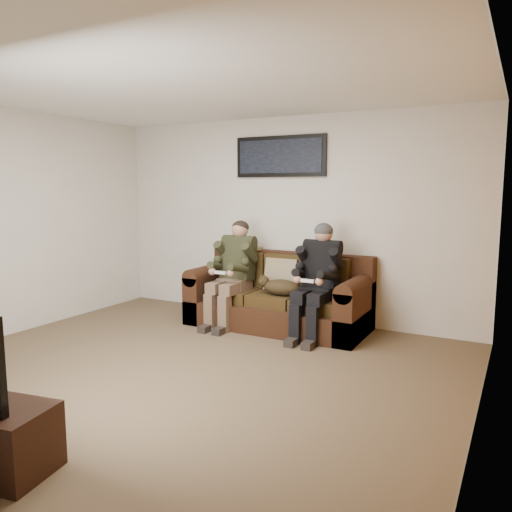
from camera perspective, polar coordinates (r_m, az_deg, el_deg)
The scene contains 13 objects.
floor at distance 4.85m, azimuth -8.20°, elevation -12.83°, with size 5.00×5.00×0.00m, color brown.
ceiling at distance 4.63m, azimuth -8.85°, elevation 18.90°, with size 5.00×5.00×0.00m, color silver.
wall_back at distance 6.49m, azimuth 3.50°, elevation 4.23°, with size 5.00×5.00×0.00m, color beige.
wall_left at distance 6.38m, azimuth -26.83°, elevation 3.35°, with size 4.50×4.50×0.00m, color beige.
wall_right at distance 3.66m, azimuth 24.64°, elevation 0.79°, with size 4.50×4.50×0.00m, color beige.
accent_wall_right at distance 3.66m, azimuth 24.48°, elevation 0.80°, with size 4.50×4.50×0.00m, color #B96612.
sofa at distance 6.20m, azimuth 2.77°, elevation -4.92°, with size 2.18×0.94×0.89m.
throw_pillow at distance 6.18m, azimuth 2.95°, elevation -2.16°, with size 0.42×0.12×0.40m, color #89795A.
throw_blanket at distance 6.65m, azimuth -1.32°, elevation 0.80°, with size 0.45×0.22×0.08m, color #BFB98C.
person_left at distance 6.23m, azimuth -2.60°, elevation -1.22°, with size 0.51×0.87×1.29m.
person_right at distance 5.74m, azimuth 7.07°, elevation -2.01°, with size 0.51×0.86×1.30m.
cat at distance 5.94m, azimuth 2.77°, elevation -3.53°, with size 0.66×0.26×0.24m.
framed_poster at distance 6.50m, azimuth 2.76°, elevation 11.30°, with size 1.25×0.05×0.52m.
Camera 1 is at (2.73, -3.63, 1.70)m, focal length 35.00 mm.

